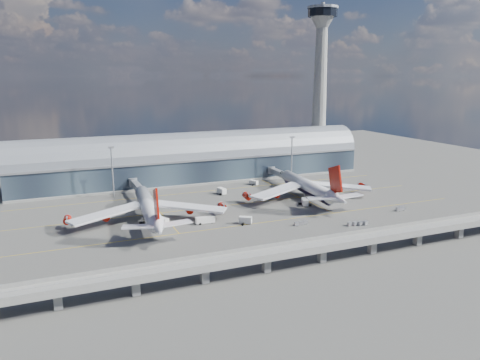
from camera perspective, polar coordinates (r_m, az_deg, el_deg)
name	(u,v)px	position (r m, az deg, el deg)	size (l,w,h in m)	color
ground	(252,216)	(201.82, 1.43, -4.42)	(500.00, 500.00, 0.00)	#474744
taxi_lines	(232,204)	(221.33, -0.93, -2.88)	(200.00, 80.12, 0.01)	gold
terminal	(196,161)	(270.20, -5.41, 2.36)	(200.00, 30.00, 28.00)	#1F2834
control_tower	(320,88)	(306.91, 9.72, 11.02)	(19.00, 19.00, 103.00)	gray
guideway	(322,246)	(154.39, 9.99, -7.97)	(220.00, 8.50, 7.20)	gray
floodlight_mast_left	(112,171)	(236.98, -15.29, 1.09)	(3.00, 0.70, 25.70)	gray
floodlight_mast_right	(292,157)	(268.63, 6.33, 2.77)	(3.00, 0.70, 25.70)	gray
airliner_left	(149,208)	(194.95, -11.06, -3.41)	(66.57, 69.98, 21.31)	white
airliner_right	(309,187)	(231.23, 8.38, -0.89)	(66.32, 69.34, 21.98)	white
jet_bridge_left	(137,186)	(238.60, -12.45, -0.76)	(4.40, 28.00, 7.25)	gray
jet_bridge_right	(282,174)	(262.93, 5.09, 0.71)	(4.40, 32.00, 7.25)	gray
service_truck_0	(162,221)	(193.65, -9.47, -4.90)	(4.64, 6.88, 2.72)	silver
service_truck_1	(245,220)	(191.06, 0.67, -4.93)	(5.68, 4.85, 3.02)	silver
service_truck_2	(205,220)	(191.96, -4.26, -4.88)	(7.99, 2.61, 2.88)	silver
service_truck_3	(305,202)	(219.92, 7.92, -2.68)	(4.80, 6.91, 3.12)	silver
service_truck_4	(222,191)	(238.49, -2.25, -1.36)	(3.57, 5.91, 3.21)	silver
service_truck_5	(254,182)	(259.25, 1.67, -0.30)	(4.14, 5.53, 2.51)	silver
cargo_train_0	(301,223)	(191.59, 7.45, -5.23)	(6.59, 2.11, 1.45)	gray
cargo_train_1	(357,224)	(195.07, 14.13, -5.18)	(9.12, 3.42, 1.51)	gray
cargo_train_2	(401,209)	(221.61, 18.98, -3.34)	(4.97, 2.17, 1.63)	gray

